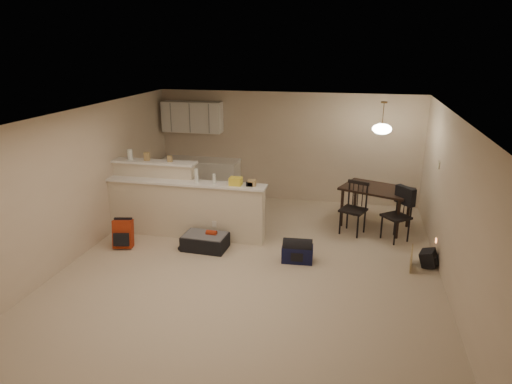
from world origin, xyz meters
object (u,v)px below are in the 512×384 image
(red_backpack, at_px, (123,234))
(navy_duffel, at_px, (297,254))
(dining_chair_far, at_px, (396,215))
(pendant_lamp, at_px, (382,128))
(dining_chair_near, at_px, (353,209))
(suitcase, at_px, (205,242))
(black_daypack, at_px, (429,258))
(dining_table, at_px, (376,193))

(red_backpack, distance_m, navy_duffel, 3.15)
(dining_chair_far, xyz_separation_m, red_backpack, (-4.80, -1.39, -0.24))
(pendant_lamp, xyz_separation_m, dining_chair_near, (-0.43, -0.46, -1.48))
(dining_chair_near, bearing_deg, suitcase, -131.11)
(black_daypack, bearing_deg, dining_chair_far, 45.23)
(navy_duffel, height_order, black_daypack, navy_duffel)
(red_backpack, height_order, black_daypack, red_backpack)
(dining_chair_near, bearing_deg, black_daypack, -19.47)
(pendant_lamp, height_order, black_daypack, pendant_lamp)
(dining_table, height_order, red_backpack, dining_table)
(pendant_lamp, relative_size, dining_chair_far, 0.62)
(pendant_lamp, distance_m, red_backpack, 5.18)
(suitcase, height_order, red_backpack, red_backpack)
(pendant_lamp, distance_m, dining_chair_near, 1.61)
(dining_table, bearing_deg, dining_chair_far, -38.93)
(dining_table, xyz_separation_m, suitcase, (-2.98, -1.76, -0.58))
(pendant_lamp, height_order, suitcase, pendant_lamp)
(dining_chair_near, distance_m, red_backpack, 4.31)
(dining_chair_near, relative_size, red_backpack, 2.01)
(dining_table, distance_m, pendant_lamp, 1.28)
(dining_table, bearing_deg, red_backpack, -134.66)
(dining_table, relative_size, navy_duffel, 2.96)
(navy_duffel, bearing_deg, dining_table, 51.69)
(dining_table, distance_m, red_backpack, 4.90)
(navy_duffel, bearing_deg, dining_chair_far, 33.86)
(dining_chair_near, relative_size, navy_duffel, 1.97)
(dining_table, distance_m, dining_chair_far, 0.74)
(suitcase, bearing_deg, dining_chair_near, 29.66)
(red_backpack, bearing_deg, navy_duffel, -10.93)
(red_backpack, bearing_deg, dining_chair_near, 8.16)
(dining_chair_far, height_order, black_daypack, dining_chair_far)
(dining_chair_near, xyz_separation_m, black_daypack, (1.27, -1.12, -0.37))
(navy_duffel, bearing_deg, suitcase, 171.32)
(dining_chair_far, distance_m, red_backpack, 5.01)
(dining_table, height_order, dining_chair_far, dining_chair_far)
(dining_chair_far, relative_size, red_backpack, 1.97)
(dining_chair_near, distance_m, black_daypack, 1.73)
(dining_chair_far, bearing_deg, suitcase, -110.84)
(red_backpack, relative_size, black_daypack, 1.66)
(navy_duffel, relative_size, black_daypack, 1.70)
(navy_duffel, distance_m, black_daypack, 2.17)
(dining_chair_far, height_order, suitcase, dining_chair_far)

